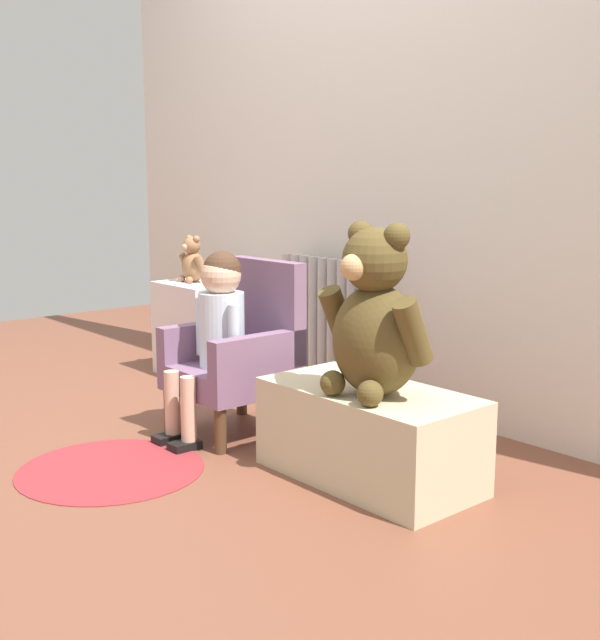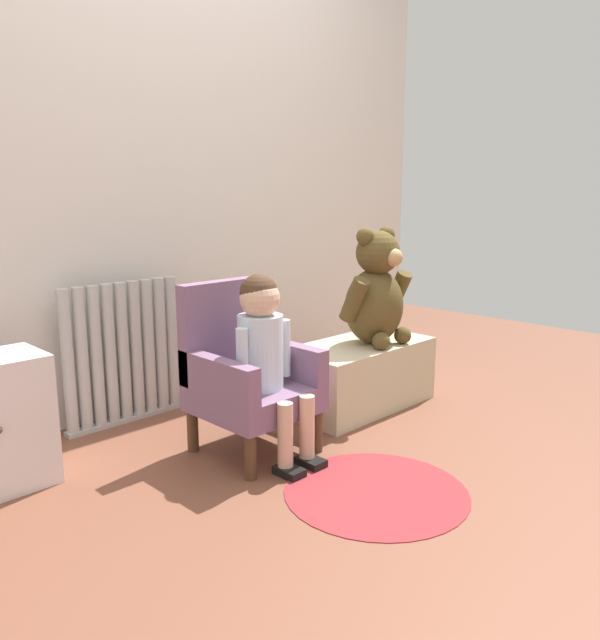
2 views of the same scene
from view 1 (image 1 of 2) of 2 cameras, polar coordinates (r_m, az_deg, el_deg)
The scene contains 10 objects.
ground_plane at distance 2.89m, azimuth -11.30°, elevation -9.64°, with size 6.00×6.00×0.00m, color brown.
back_wall at distance 3.47m, azimuth 5.81°, elevation 13.92°, with size 3.80×0.05×2.40m, color silver.
radiator at distance 3.59m, azimuth 1.64°, elevation -0.50°, with size 0.56×0.05×0.62m.
small_dresser at distance 3.97m, azimuth -7.49°, elevation -0.68°, with size 0.40×0.27×0.46m.
child_armchair at distance 3.08m, azimuth -4.21°, elevation -2.38°, with size 0.40×0.41×0.66m.
child_figure at distance 2.98m, azimuth -5.94°, elevation 0.11°, with size 0.25×0.35×0.70m.
low_bench at distance 2.62m, azimuth 4.92°, elevation -8.11°, with size 0.72×0.37×0.30m, color #C7BA94.
large_teddy_bear at distance 2.45m, azimuth 5.36°, elevation -0.04°, with size 0.39×0.27×0.54m.
small_teddy_bear at distance 3.96m, azimuth -7.65°, elevation 4.14°, with size 0.17×0.12×0.23m.
floor_rug at distance 2.81m, azimuth -13.30°, elevation -10.27°, with size 0.62×0.62×0.01m, color maroon.
Camera 1 is at (2.39, -1.32, 0.97)m, focal length 45.00 mm.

